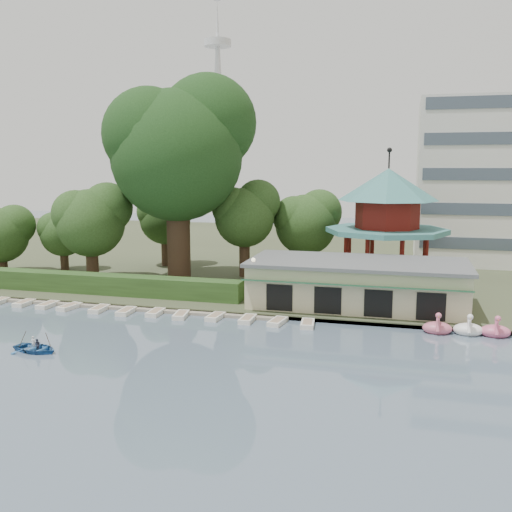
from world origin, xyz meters
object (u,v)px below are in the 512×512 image
(rowboat_with_passengers, at_px, (35,345))
(big_tree, at_px, (179,145))
(dock, at_px, (101,305))
(pavilion, at_px, (387,215))
(boathouse, at_px, (357,283))

(rowboat_with_passengers, bearing_deg, big_tree, 87.31)
(dock, bearing_deg, rowboat_with_passengers, -80.30)
(pavilion, distance_m, rowboat_with_passengers, 35.49)
(dock, distance_m, pavilion, 29.14)
(boathouse, xyz_separation_m, rowboat_with_passengers, (-19.91, -17.00, -1.90))
(big_tree, xyz_separation_m, rowboat_with_passengers, (-1.09, -23.25, -13.99))
(big_tree, bearing_deg, boathouse, -18.35)
(big_tree, relative_size, rowboat_with_passengers, 4.30)
(boathouse, height_order, pavilion, pavilion)
(pavilion, xyz_separation_m, rowboat_with_passengers, (-21.91, -27.03, -7.01))
(boathouse, relative_size, rowboat_with_passengers, 3.75)
(dock, height_order, boathouse, boathouse)
(big_tree, height_order, rowboat_with_passengers, big_tree)
(big_tree, bearing_deg, rowboat_with_passengers, -92.69)
(pavilion, relative_size, rowboat_with_passengers, 2.72)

